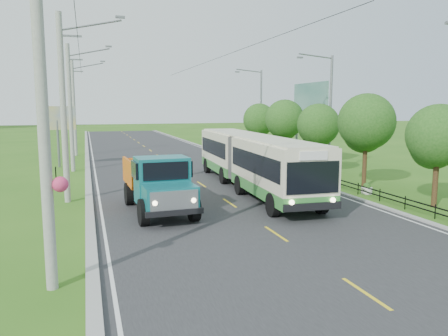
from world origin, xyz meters
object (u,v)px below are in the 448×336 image
planter_near (367,189)px  dump_truck (158,180)px  tree_back (259,121)px  bus (252,158)px  pole_mid (71,107)px  pole_far (74,107)px  tree_third (366,125)px  billboard_right (310,105)px  tree_second (437,139)px  planter_far (263,159)px  streetlight_far (260,109)px  pole_near (64,108)px  tree_fifth (284,121)px  streetlight_mid (329,110)px  pole_nearest (45,114)px  billboard_left (57,122)px  planter_mid (303,171)px  tree_fourth (318,127)px

planter_near → dump_truck: dump_truck is taller
tree_back → bus: 18.16m
pole_mid → pole_far: size_ratio=1.00×
pole_mid → tree_third: size_ratio=1.67×
tree_third → tree_back: size_ratio=1.09×
tree_third → pole_mid: bearing=144.6°
tree_third → billboard_right: billboard_right is taller
planter_near → tree_second: bearing=-72.0°
planter_far → tree_back: bearing=73.1°
streetlight_far → planter_far: 7.84m
pole_near → tree_fifth: size_ratio=1.72×
pole_near → streetlight_mid: (18.90, 5.00, -0.19)m
pole_nearest → billboard_left: pole_nearest is taller
pole_mid → tree_fifth: pole_mid is taller
bus → billboard_right: bearing=50.0°
tree_second → tree_back: size_ratio=0.96×
planter_mid → tree_fourth: bearing=6.4°
tree_second → streetlight_far: streetlight_far is taller
tree_second → tree_third: 6.02m
streetlight_mid → tree_third: bearing=-97.6°
pole_near → bus: 11.33m
planter_mid → planter_far: bearing=90.0°
tree_fourth → planter_far: bearing=99.1°
pole_near → bus: size_ratio=0.58×
pole_mid → planter_far: size_ratio=14.93×
pole_near → tree_back: 24.98m
streetlight_far → planter_mid: 14.88m
streetlight_far → billboard_right: size_ratio=1.24×
pole_far → planter_far: size_ratio=14.93×
planter_far → bus: bearing=-115.7°
pole_nearest → tree_second: 18.86m
tree_back → pole_far: bearing=159.3°
tree_fourth → pole_near: bearing=-164.2°
tree_second → tree_fifth: tree_fifth is taller
pole_mid → billboard_right: size_ratio=1.37×
billboard_right → bus: bearing=-132.9°
planter_mid → billboard_left: bearing=151.1°
billboard_right → tree_back: bearing=111.7°
tree_fourth → streetlight_far: 13.94m
pole_near → streetlight_mid: 19.56m
planter_near → planter_mid: 8.00m
planter_far → tree_fourth: bearing=-80.9°
streetlight_far → bus: size_ratio=0.53×
tree_fourth → bus: 8.70m
tree_third → streetlight_far: 19.90m
planter_far → dump_truck: dump_truck is taller
tree_back → billboard_right: billboard_right is taller
streetlight_far → planter_near: (-2.04, -22.00, -4.62)m
planter_mid → billboard_left: (-18.10, 10.00, 3.58)m
tree_second → tree_back: (0.00, 24.00, 0.13)m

